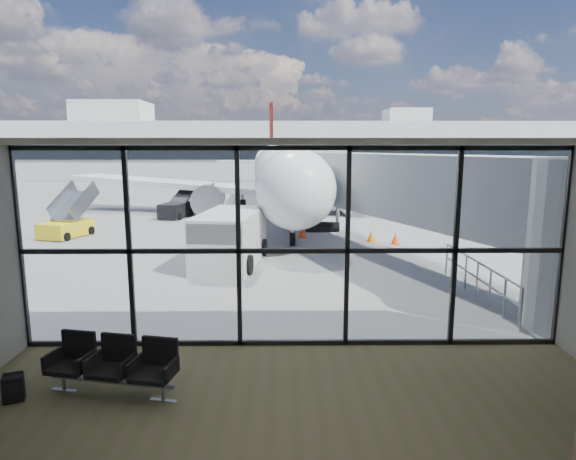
{
  "coord_description": "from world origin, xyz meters",
  "views": [
    {
      "loc": [
        -0.22,
        -10.38,
        4.45
      ],
      "look_at": [
        -0.08,
        3.0,
        2.15
      ],
      "focal_mm": 30.0,
      "sensor_mm": 36.0,
      "label": 1
    }
  ],
  "objects_px": {
    "seating_row": "(115,362)",
    "belt_loader": "(176,209)",
    "backpack": "(13,389)",
    "service_van": "(230,238)",
    "mobile_stairs": "(67,226)",
    "airliner": "(278,173)"
  },
  "relations": [
    {
      "from": "seating_row",
      "to": "belt_loader",
      "type": "xyz_separation_m",
      "value": [
        -3.79,
        22.53,
        -0.03
      ]
    },
    {
      "from": "seating_row",
      "to": "backpack",
      "type": "relative_size",
      "value": 4.68
    },
    {
      "from": "seating_row",
      "to": "service_van",
      "type": "relative_size",
      "value": 0.49
    },
    {
      "from": "backpack",
      "to": "service_van",
      "type": "distance_m",
      "value": 10.54
    },
    {
      "from": "belt_loader",
      "to": "mobile_stairs",
      "type": "relative_size",
      "value": 1.13
    },
    {
      "from": "backpack",
      "to": "seating_row",
      "type": "bearing_deg",
      "value": -10.7
    },
    {
      "from": "backpack",
      "to": "service_van",
      "type": "xyz_separation_m",
      "value": [
        2.73,
        10.15,
        0.79
      ]
    },
    {
      "from": "service_van",
      "to": "belt_loader",
      "type": "relative_size",
      "value": 1.29
    },
    {
      "from": "backpack",
      "to": "belt_loader",
      "type": "relative_size",
      "value": 0.14
    },
    {
      "from": "airliner",
      "to": "mobile_stairs",
      "type": "relative_size",
      "value": 10.18
    },
    {
      "from": "airliner",
      "to": "belt_loader",
      "type": "height_order",
      "value": "airliner"
    },
    {
      "from": "airliner",
      "to": "service_van",
      "type": "relative_size",
      "value": 7.01
    },
    {
      "from": "belt_loader",
      "to": "mobile_stairs",
      "type": "height_order",
      "value": "mobile_stairs"
    },
    {
      "from": "backpack",
      "to": "airliner",
      "type": "distance_m",
      "value": 27.23
    },
    {
      "from": "seating_row",
      "to": "mobile_stairs",
      "type": "bearing_deg",
      "value": 127.75
    },
    {
      "from": "belt_loader",
      "to": "airliner",
      "type": "bearing_deg",
      "value": 41.34
    },
    {
      "from": "belt_loader",
      "to": "service_van",
      "type": "bearing_deg",
      "value": -58.61
    },
    {
      "from": "seating_row",
      "to": "service_van",
      "type": "xyz_separation_m",
      "value": [
        1.03,
        9.83,
        0.45
      ]
    },
    {
      "from": "airliner",
      "to": "mobile_stairs",
      "type": "distance_m",
      "value": 15.15
    },
    {
      "from": "service_van",
      "to": "mobile_stairs",
      "type": "xyz_separation_m",
      "value": [
        -8.87,
        5.99,
        -0.51
      ]
    },
    {
      "from": "airliner",
      "to": "service_van",
      "type": "bearing_deg",
      "value": -99.22
    },
    {
      "from": "service_van",
      "to": "mobile_stairs",
      "type": "relative_size",
      "value": 1.45
    }
  ]
}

